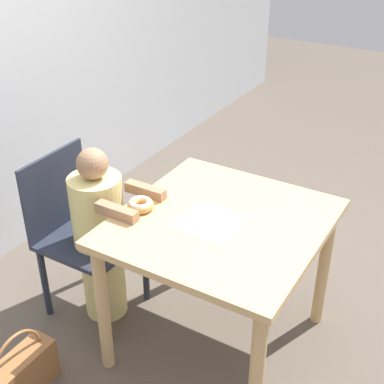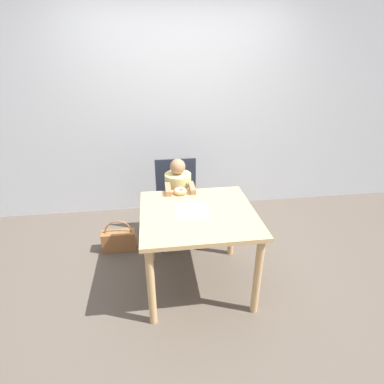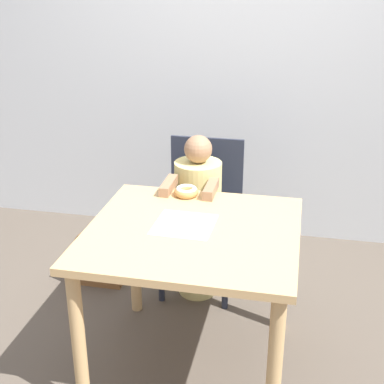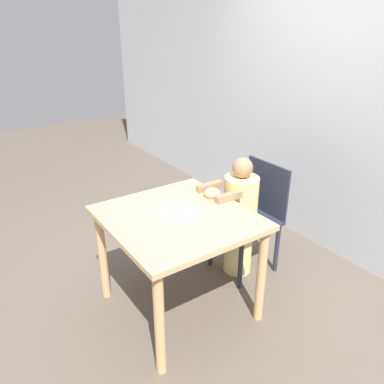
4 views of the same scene
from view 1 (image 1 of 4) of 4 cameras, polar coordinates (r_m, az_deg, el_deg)
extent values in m
plane|color=brown|center=(2.86, 2.71, -15.51)|extent=(12.00, 12.00, 0.00)
cube|color=tan|center=(2.40, 3.12, -3.34)|extent=(0.93, 0.89, 0.03)
cylinder|color=tan|center=(2.24, 6.88, -19.08)|extent=(0.06, 0.06, 0.70)
cylinder|color=tan|center=(2.82, 13.87, -7.82)|extent=(0.06, 0.06, 0.70)
cylinder|color=tan|center=(2.54, -9.48, -12.22)|extent=(0.06, 0.06, 0.70)
cylinder|color=tan|center=(3.06, 0.14, -3.51)|extent=(0.06, 0.06, 0.70)
cube|color=#232838|center=(2.82, -10.62, -5.03)|extent=(0.44, 0.45, 0.03)
cube|color=#232838|center=(2.83, -14.40, 0.08)|extent=(0.44, 0.02, 0.43)
cylinder|color=#232838|center=(2.75, -9.56, -12.08)|extent=(0.04, 0.04, 0.43)
cylinder|color=#232838|center=(2.97, -4.99, -8.03)|extent=(0.04, 0.04, 0.43)
cylinder|color=#232838|center=(2.97, -15.44, -9.24)|extent=(0.04, 0.04, 0.43)
cylinder|color=#232838|center=(3.17, -10.75, -5.72)|extent=(0.04, 0.04, 0.43)
cylinder|color=#E0D17F|center=(2.92, -9.36, -8.86)|extent=(0.22, 0.22, 0.46)
cylinder|color=#E0D17F|center=(2.68, -10.08, -1.97)|extent=(0.26, 0.26, 0.37)
sphere|color=#997051|center=(2.56, -10.59, 2.98)|extent=(0.15, 0.15, 0.15)
cube|color=#997051|center=(2.42, -8.03, -2.10)|extent=(0.05, 0.21, 0.05)
cube|color=#997051|center=(2.57, -5.00, 0.16)|extent=(0.05, 0.21, 0.05)
torus|color=tan|center=(2.47, -5.51, -1.41)|extent=(0.12, 0.12, 0.04)
torus|color=white|center=(2.46, -5.52, -1.12)|extent=(0.11, 0.11, 0.02)
cube|color=white|center=(2.37, 1.91, -3.25)|extent=(0.27, 0.27, 0.00)
cube|color=brown|center=(2.67, -17.74, -18.20)|extent=(0.35, 0.13, 0.22)
torus|color=brown|center=(2.60, -18.12, -16.59)|extent=(0.28, 0.02, 0.28)
camera|label=2|loc=(1.88, 70.97, 7.05)|focal=28.00mm
camera|label=3|loc=(2.52, 59.31, 10.25)|focal=50.00mm
camera|label=4|loc=(3.61, 37.22, 21.71)|focal=35.00mm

